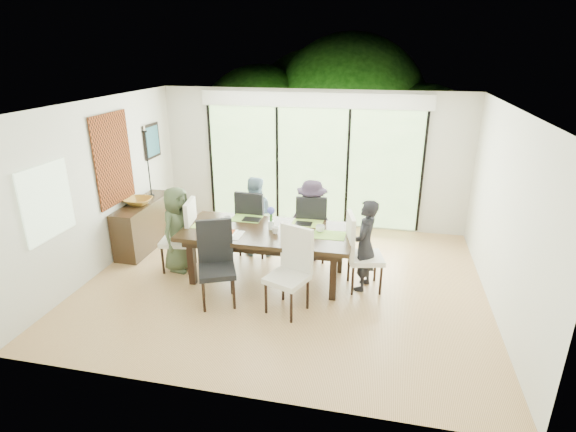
% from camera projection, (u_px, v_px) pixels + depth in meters
% --- Properties ---
extents(floor, '(6.00, 5.00, 0.01)m').
position_uv_depth(floor, '(285.00, 282.00, 7.01)').
color(floor, '#9A6A3D').
rests_on(floor, ground).
extents(ceiling, '(6.00, 5.00, 0.01)m').
position_uv_depth(ceiling, '(284.00, 104.00, 6.05)').
color(ceiling, white).
rests_on(ceiling, wall_back).
extents(wall_back, '(6.00, 0.02, 2.70)m').
position_uv_depth(wall_back, '(312.00, 160.00, 8.82)').
color(wall_back, beige).
rests_on(wall_back, floor).
extents(wall_front, '(6.00, 0.02, 2.70)m').
position_uv_depth(wall_front, '(226.00, 283.00, 4.24)').
color(wall_front, white).
rests_on(wall_front, floor).
extents(wall_left, '(0.02, 5.00, 2.70)m').
position_uv_depth(wall_left, '(100.00, 187.00, 7.13)').
color(wall_left, silver).
rests_on(wall_left, floor).
extents(wall_right, '(0.02, 5.00, 2.70)m').
position_uv_depth(wall_right, '(506.00, 215.00, 5.93)').
color(wall_right, white).
rests_on(wall_right, floor).
extents(glass_doors, '(4.20, 0.02, 2.30)m').
position_uv_depth(glass_doors, '(312.00, 168.00, 8.84)').
color(glass_doors, '#598C3F').
rests_on(glass_doors, wall_back).
extents(blinds_header, '(4.40, 0.06, 0.28)m').
position_uv_depth(blinds_header, '(313.00, 100.00, 8.37)').
color(blinds_header, white).
rests_on(blinds_header, wall_back).
extents(mullion_a, '(0.05, 0.04, 2.30)m').
position_uv_depth(mullion_a, '(211.00, 162.00, 9.25)').
color(mullion_a, black).
rests_on(mullion_a, wall_back).
extents(mullion_b, '(0.05, 0.04, 2.30)m').
position_uv_depth(mullion_b, '(277.00, 166.00, 8.97)').
color(mullion_b, black).
rests_on(mullion_b, wall_back).
extents(mullion_c, '(0.05, 0.04, 2.30)m').
position_uv_depth(mullion_c, '(347.00, 170.00, 8.69)').
color(mullion_c, black).
rests_on(mullion_c, wall_back).
extents(mullion_d, '(0.05, 0.04, 2.30)m').
position_uv_depth(mullion_d, '(422.00, 174.00, 8.41)').
color(mullion_d, black).
rests_on(mullion_d, wall_back).
extents(side_window, '(0.02, 0.90, 1.00)m').
position_uv_depth(side_window, '(47.00, 202.00, 5.97)').
color(side_window, '#8CAD7F').
rests_on(side_window, wall_left).
extents(deck, '(6.00, 1.80, 0.10)m').
position_uv_depth(deck, '(318.00, 211.00, 10.13)').
color(deck, '#513623').
rests_on(deck, ground).
extents(rail_top, '(6.00, 0.08, 0.06)m').
position_uv_depth(rail_top, '(323.00, 176.00, 10.65)').
color(rail_top, '#523023').
rests_on(rail_top, deck).
extents(foliage_left, '(3.20, 3.20, 3.20)m').
position_uv_depth(foliage_left, '(261.00, 129.00, 11.61)').
color(foliage_left, '#14380F').
rests_on(foliage_left, ground).
extents(foliage_mid, '(4.00, 4.00, 4.00)m').
position_uv_depth(foliage_mid, '(349.00, 114.00, 11.59)').
color(foliage_mid, '#14380F').
rests_on(foliage_mid, ground).
extents(foliage_right, '(2.80, 2.80, 2.80)m').
position_uv_depth(foliage_right, '(420.00, 144.00, 10.69)').
color(foliage_right, '#14380F').
rests_on(foliage_right, ground).
extents(foliage_far, '(3.60, 3.60, 3.60)m').
position_uv_depth(foliage_far, '(315.00, 116.00, 12.49)').
color(foliage_far, '#14380F').
rests_on(foliage_far, ground).
extents(table_top, '(2.60, 1.19, 0.07)m').
position_uv_depth(table_top, '(267.00, 232.00, 6.85)').
color(table_top, black).
rests_on(table_top, floor).
extents(table_apron, '(2.39, 0.98, 0.11)m').
position_uv_depth(table_apron, '(267.00, 238.00, 6.89)').
color(table_apron, black).
rests_on(table_apron, floor).
extents(table_leg_fl, '(0.10, 0.10, 0.75)m').
position_uv_depth(table_leg_fl, '(192.00, 261.00, 6.82)').
color(table_leg_fl, black).
rests_on(table_leg_fl, floor).
extents(table_leg_fr, '(0.10, 0.10, 0.75)m').
position_uv_depth(table_leg_fr, '(333.00, 276.00, 6.39)').
color(table_leg_fr, black).
rests_on(table_leg_fr, floor).
extents(table_leg_bl, '(0.10, 0.10, 0.75)m').
position_uv_depth(table_leg_bl, '(213.00, 239.00, 7.61)').
color(table_leg_bl, black).
rests_on(table_leg_bl, floor).
extents(table_leg_br, '(0.10, 0.10, 0.75)m').
position_uv_depth(table_leg_br, '(340.00, 251.00, 7.18)').
color(table_leg_br, black).
rests_on(table_leg_br, floor).
extents(chair_left_end, '(0.57, 0.57, 1.19)m').
position_uv_depth(chair_left_end, '(177.00, 235.00, 7.22)').
color(chair_left_end, silver).
rests_on(chair_left_end, floor).
extents(chair_right_end, '(0.60, 0.60, 1.19)m').
position_uv_depth(chair_right_end, '(366.00, 252.00, 6.62)').
color(chair_right_end, white).
rests_on(chair_right_end, floor).
extents(chair_far_left, '(0.54, 0.54, 1.19)m').
position_uv_depth(chair_far_left, '(255.00, 221.00, 7.79)').
color(chair_far_left, black).
rests_on(chair_far_left, floor).
extents(chair_far_right, '(0.55, 0.55, 1.19)m').
position_uv_depth(chair_far_right, '(312.00, 226.00, 7.59)').
color(chair_far_right, black).
rests_on(chair_far_right, floor).
extents(chair_near_left, '(0.66, 0.66, 1.19)m').
position_uv_depth(chair_near_left, '(217.00, 265.00, 6.22)').
color(chair_near_left, black).
rests_on(chair_near_left, floor).
extents(chair_near_right, '(0.65, 0.65, 1.19)m').
position_uv_depth(chair_near_right, '(287.00, 272.00, 6.03)').
color(chair_near_right, silver).
rests_on(chair_near_right, floor).
extents(person_left_end, '(0.54, 0.72, 1.40)m').
position_uv_depth(person_left_end, '(178.00, 229.00, 7.18)').
color(person_left_end, '#404E34').
rests_on(person_left_end, floor).
extents(person_right_end, '(0.54, 0.73, 1.40)m').
position_uv_depth(person_right_end, '(365.00, 245.00, 6.59)').
color(person_right_end, black).
rests_on(person_right_end, floor).
extents(person_far_left, '(0.71, 0.50, 1.40)m').
position_uv_depth(person_far_left, '(254.00, 216.00, 7.73)').
color(person_far_left, '#7999AF').
rests_on(person_far_left, floor).
extents(person_far_right, '(0.69, 0.47, 1.40)m').
position_uv_depth(person_far_right, '(312.00, 220.00, 7.53)').
color(person_far_right, '#2C2132').
rests_on(person_far_right, floor).
extents(placemat_left, '(0.48, 0.35, 0.01)m').
position_uv_depth(placemat_left, '(209.00, 225.00, 7.03)').
color(placemat_left, '#92B540').
rests_on(placemat_left, table_top).
extents(placemat_right, '(0.48, 0.35, 0.01)m').
position_uv_depth(placemat_right, '(329.00, 235.00, 6.65)').
color(placemat_right, '#72A239').
rests_on(placemat_right, table_top).
extents(placemat_far_l, '(0.48, 0.35, 0.01)m').
position_uv_depth(placemat_far_l, '(247.00, 218.00, 7.30)').
color(placemat_far_l, '#7FBD43').
rests_on(placemat_far_l, table_top).
extents(placemat_far_r, '(0.48, 0.35, 0.01)m').
position_uv_depth(placemat_far_r, '(307.00, 223.00, 7.10)').
color(placemat_far_r, '#94B942').
rests_on(placemat_far_r, table_top).
extents(placemat_paper, '(0.48, 0.35, 0.01)m').
position_uv_depth(placemat_paper, '(226.00, 234.00, 6.68)').
color(placemat_paper, white).
rests_on(placemat_paper, table_top).
extents(tablet_far_l, '(0.28, 0.20, 0.01)m').
position_uv_depth(tablet_far_l, '(252.00, 219.00, 7.23)').
color(tablet_far_l, black).
rests_on(tablet_far_l, table_top).
extents(tablet_far_r, '(0.26, 0.18, 0.01)m').
position_uv_depth(tablet_far_r, '(304.00, 224.00, 7.06)').
color(tablet_far_r, black).
rests_on(tablet_far_r, table_top).
extents(papers, '(0.33, 0.24, 0.00)m').
position_uv_depth(papers, '(312.00, 235.00, 6.66)').
color(papers, white).
rests_on(papers, table_top).
extents(platter_base, '(0.28, 0.28, 0.03)m').
position_uv_depth(platter_base, '(226.00, 233.00, 6.67)').
color(platter_base, white).
rests_on(platter_base, table_top).
extents(platter_snacks, '(0.22, 0.22, 0.02)m').
position_uv_depth(platter_snacks, '(226.00, 232.00, 6.66)').
color(platter_snacks, '#C84A17').
rests_on(platter_snacks, table_top).
extents(vase, '(0.09, 0.09, 0.13)m').
position_uv_depth(vase, '(271.00, 225.00, 6.86)').
color(vase, silver).
rests_on(vase, table_top).
extents(hyacinth_stems, '(0.04, 0.04, 0.17)m').
position_uv_depth(hyacinth_stems, '(271.00, 217.00, 6.81)').
color(hyacinth_stems, '#337226').
rests_on(hyacinth_stems, table_top).
extents(hyacinth_blooms, '(0.12, 0.12, 0.12)m').
position_uv_depth(hyacinth_blooms, '(271.00, 210.00, 6.77)').
color(hyacinth_blooms, '#5359CF').
rests_on(hyacinth_blooms, table_top).
extents(laptop, '(0.42, 0.38, 0.03)m').
position_uv_depth(laptop, '(212.00, 227.00, 6.92)').
color(laptop, silver).
rests_on(laptop, table_top).
extents(cup_a, '(0.19, 0.19, 0.10)m').
position_uv_depth(cup_a, '(227.00, 220.00, 7.10)').
color(cup_a, white).
rests_on(cup_a, table_top).
extents(cup_b, '(0.15, 0.15, 0.10)m').
position_uv_depth(cup_b, '(275.00, 230.00, 6.70)').
color(cup_b, white).
rests_on(cup_b, table_top).
extents(cup_c, '(0.15, 0.15, 0.10)m').
position_uv_depth(cup_c, '(320.00, 229.00, 6.76)').
color(cup_c, white).
rests_on(cup_c, table_top).
extents(book, '(0.24, 0.28, 0.02)m').
position_uv_depth(book, '(284.00, 230.00, 6.84)').
color(book, white).
rests_on(book, table_top).
extents(sideboard, '(0.42, 1.51, 0.85)m').
position_uv_depth(sideboard, '(145.00, 225.00, 8.10)').
color(sideboard, black).
rests_on(sideboard, floor).
extents(bowl, '(0.45, 0.45, 0.11)m').
position_uv_depth(bowl, '(139.00, 201.00, 7.84)').
color(bowl, olive).
rests_on(bowl, sideboard).
extents(candlestick_base, '(0.09, 0.09, 0.04)m').
position_uv_depth(candlestick_base, '(152.00, 195.00, 8.26)').
color(candlestick_base, black).
rests_on(candlestick_base, sideboard).
extents(candlestick_shaft, '(0.02, 0.02, 1.18)m').
position_uv_depth(candlestick_shaft, '(148.00, 164.00, 8.05)').
color(candlestick_shaft, black).
rests_on(candlestick_shaft, sideboard).
extents(candlestick_pan, '(0.09, 0.09, 0.03)m').
position_uv_depth(candlestick_pan, '(144.00, 131.00, 7.84)').
color(candlestick_pan, black).
rests_on(candlestick_pan, sideboard).
extents(candle, '(0.03, 0.03, 0.09)m').
position_uv_depth(candle, '(144.00, 128.00, 7.82)').
color(candle, silver).
rests_on(candle, sideboard).
extents(tapestry, '(0.02, 1.00, 1.50)m').
position_uv_depth(tapestry, '(113.00, 159.00, 7.36)').
color(tapestry, maroon).
rests_on(tapestry, wall_left).
extents(art_frame, '(0.03, 0.55, 0.65)m').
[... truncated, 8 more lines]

